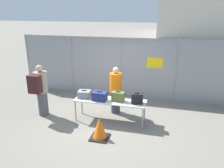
{
  "coord_description": "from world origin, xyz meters",
  "views": [
    {
      "loc": [
        1.77,
        -6.07,
        3.38
      ],
      "look_at": [
        0.04,
        0.6,
        1.05
      ],
      "focal_mm": 35.0,
      "sensor_mm": 36.0,
      "label": 1
    }
  ],
  "objects_px": {
    "inspection_table": "(110,102)",
    "security_worker_near": "(116,90)",
    "suitcase_navy": "(100,96)",
    "suitcase_olive": "(118,97)",
    "utility_trailer": "(171,77)",
    "traveler_hooded": "(40,89)",
    "traffic_cone": "(100,128)",
    "suitcase_grey": "(84,94)",
    "suitcase_black": "(137,98)"
  },
  "relations": [
    {
      "from": "inspection_table",
      "to": "security_worker_near",
      "type": "relative_size",
      "value": 1.38
    },
    {
      "from": "suitcase_navy",
      "to": "suitcase_olive",
      "type": "relative_size",
      "value": 1.16
    },
    {
      "from": "suitcase_navy",
      "to": "utility_trailer",
      "type": "bearing_deg",
      "value": 62.7
    },
    {
      "from": "security_worker_near",
      "to": "utility_trailer",
      "type": "distance_m",
      "value": 3.94
    },
    {
      "from": "traveler_hooded",
      "to": "utility_trailer",
      "type": "bearing_deg",
      "value": 37.48
    },
    {
      "from": "suitcase_olive",
      "to": "utility_trailer",
      "type": "relative_size",
      "value": 0.1
    },
    {
      "from": "traveler_hooded",
      "to": "traffic_cone",
      "type": "xyz_separation_m",
      "value": [
        2.28,
        -0.83,
        -0.66
      ]
    },
    {
      "from": "utility_trailer",
      "to": "traffic_cone",
      "type": "height_order",
      "value": "utility_trailer"
    },
    {
      "from": "security_worker_near",
      "to": "inspection_table",
      "type": "bearing_deg",
      "value": 103.25
    },
    {
      "from": "suitcase_olive",
      "to": "traffic_cone",
      "type": "distance_m",
      "value": 1.21
    },
    {
      "from": "security_worker_near",
      "to": "suitcase_navy",
      "type": "bearing_deg",
      "value": 80.89
    },
    {
      "from": "traffic_cone",
      "to": "security_worker_near",
      "type": "bearing_deg",
      "value": 88.39
    },
    {
      "from": "suitcase_grey",
      "to": "traveler_hooded",
      "type": "height_order",
      "value": "traveler_hooded"
    },
    {
      "from": "inspection_table",
      "to": "traveler_hooded",
      "type": "relative_size",
      "value": 1.29
    },
    {
      "from": "traffic_cone",
      "to": "inspection_table",
      "type": "bearing_deg",
      "value": 88.8
    },
    {
      "from": "suitcase_olive",
      "to": "security_worker_near",
      "type": "relative_size",
      "value": 0.24
    },
    {
      "from": "traveler_hooded",
      "to": "security_worker_near",
      "type": "distance_m",
      "value": 2.48
    },
    {
      "from": "suitcase_grey",
      "to": "traveler_hooded",
      "type": "bearing_deg",
      "value": -171.02
    },
    {
      "from": "traffic_cone",
      "to": "utility_trailer",
      "type": "bearing_deg",
      "value": 69.95
    },
    {
      "from": "traffic_cone",
      "to": "suitcase_grey",
      "type": "bearing_deg",
      "value": 128.45
    },
    {
      "from": "suitcase_black",
      "to": "traveler_hooded",
      "type": "bearing_deg",
      "value": -176.97
    },
    {
      "from": "suitcase_black",
      "to": "traveler_hooded",
      "type": "distance_m",
      "value": 3.15
    },
    {
      "from": "suitcase_grey",
      "to": "traveler_hooded",
      "type": "relative_size",
      "value": 0.25
    },
    {
      "from": "suitcase_grey",
      "to": "traffic_cone",
      "type": "distance_m",
      "value": 1.46
    },
    {
      "from": "suitcase_black",
      "to": "utility_trailer",
      "type": "xyz_separation_m",
      "value": [
        1.01,
        4.13,
        -0.48
      ]
    },
    {
      "from": "suitcase_black",
      "to": "utility_trailer",
      "type": "relative_size",
      "value": 0.09
    },
    {
      "from": "inspection_table",
      "to": "suitcase_grey",
      "type": "relative_size",
      "value": 5.16
    },
    {
      "from": "suitcase_black",
      "to": "traffic_cone",
      "type": "relative_size",
      "value": 0.59
    },
    {
      "from": "suitcase_olive",
      "to": "utility_trailer",
      "type": "bearing_deg",
      "value": 68.75
    },
    {
      "from": "suitcase_olive",
      "to": "traffic_cone",
      "type": "relative_size",
      "value": 0.62
    },
    {
      "from": "suitcase_olive",
      "to": "suitcase_black",
      "type": "height_order",
      "value": "suitcase_black"
    },
    {
      "from": "suitcase_olive",
      "to": "security_worker_near",
      "type": "bearing_deg",
      "value": 109.57
    },
    {
      "from": "suitcase_olive",
      "to": "utility_trailer",
      "type": "xyz_separation_m",
      "value": [
        1.6,
        4.11,
        -0.47
      ]
    },
    {
      "from": "suitcase_grey",
      "to": "traffic_cone",
      "type": "relative_size",
      "value": 0.69
    },
    {
      "from": "suitcase_grey",
      "to": "suitcase_navy",
      "type": "bearing_deg",
      "value": -12.06
    },
    {
      "from": "security_worker_near",
      "to": "suitcase_olive",
      "type": "bearing_deg",
      "value": 125.09
    },
    {
      "from": "suitcase_black",
      "to": "traveler_hooded",
      "type": "height_order",
      "value": "traveler_hooded"
    },
    {
      "from": "utility_trailer",
      "to": "traffic_cone",
      "type": "bearing_deg",
      "value": -110.05
    },
    {
      "from": "suitcase_grey",
      "to": "traffic_cone",
      "type": "xyz_separation_m",
      "value": [
        0.84,
        -1.06,
        -0.53
      ]
    },
    {
      "from": "inspection_table",
      "to": "suitcase_black",
      "type": "height_order",
      "value": "suitcase_black"
    },
    {
      "from": "traveler_hooded",
      "to": "utility_trailer",
      "type": "relative_size",
      "value": 0.44
    },
    {
      "from": "inspection_table",
      "to": "traveler_hooded",
      "type": "distance_m",
      "value": 2.32
    },
    {
      "from": "suitcase_navy",
      "to": "security_worker_near",
      "type": "bearing_deg",
      "value": 65.38
    },
    {
      "from": "inspection_table",
      "to": "suitcase_navy",
      "type": "relative_size",
      "value": 4.9
    },
    {
      "from": "suitcase_navy",
      "to": "security_worker_near",
      "type": "relative_size",
      "value": 0.28
    },
    {
      "from": "suitcase_black",
      "to": "utility_trailer",
      "type": "height_order",
      "value": "suitcase_black"
    },
    {
      "from": "suitcase_black",
      "to": "traveler_hooded",
      "type": "xyz_separation_m",
      "value": [
        -3.14,
        -0.17,
        0.08
      ]
    },
    {
      "from": "inspection_table",
      "to": "suitcase_black",
      "type": "relative_size",
      "value": 6.04
    },
    {
      "from": "suitcase_olive",
      "to": "suitcase_black",
      "type": "xyz_separation_m",
      "value": [
        0.59,
        -0.03,
        0.01
      ]
    },
    {
      "from": "suitcase_olive",
      "to": "utility_trailer",
      "type": "distance_m",
      "value": 4.43
    }
  ]
}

